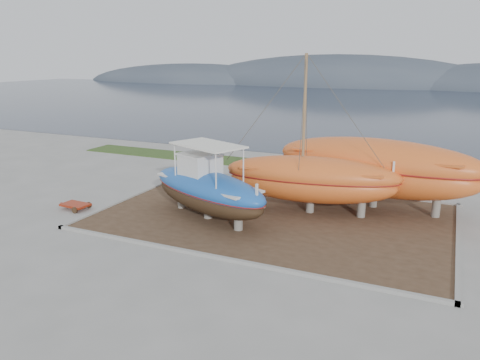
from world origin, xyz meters
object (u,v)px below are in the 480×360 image
at_px(orange_bare_hull, 375,174).
at_px(red_trailer, 76,206).
at_px(white_dinghy, 208,186).
at_px(orange_sailboat, 313,136).
at_px(blue_caique, 207,182).

relative_size(orange_bare_hull, red_trailer, 4.98).
distance_m(white_dinghy, orange_sailboat, 7.55).
bearing_deg(blue_caique, red_trailer, -144.49).
distance_m(orange_sailboat, red_trailer, 13.83).
bearing_deg(blue_caique, white_dinghy, 141.06).
relative_size(orange_sailboat, red_trailer, 4.08).
relative_size(blue_caique, orange_sailboat, 0.87).
xyz_separation_m(orange_sailboat, orange_bare_hull, (3.03, 2.44, -2.34)).
xyz_separation_m(orange_sailboat, red_trailer, (-12.26, -4.87, -4.14)).
relative_size(orange_sailboat, orange_bare_hull, 0.82).
bearing_deg(orange_sailboat, blue_caique, -153.27).
distance_m(blue_caique, white_dinghy, 4.35).
bearing_deg(white_dinghy, red_trailer, -136.66).
bearing_deg(orange_sailboat, red_trailer, -165.93).
bearing_deg(red_trailer, white_dinghy, 46.52).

